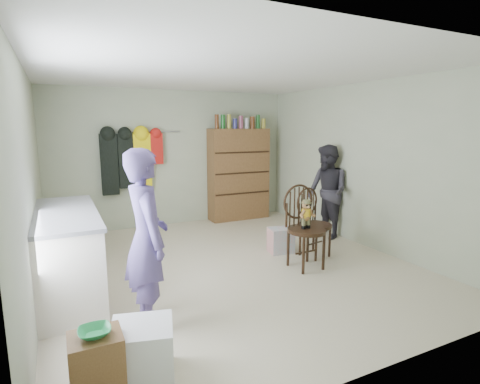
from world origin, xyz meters
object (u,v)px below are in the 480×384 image
chair_far (313,220)px  dresser (239,174)px  chair_front (304,222)px  counter (68,253)px

chair_far → dresser: size_ratio=0.47×
chair_far → dresser: 2.48m
chair_front → chair_far: (0.38, 0.31, -0.09)m
chair_front → dresser: dresser is taller
chair_front → dresser: bearing=80.4°
counter → dresser: (3.20, 2.30, 0.45)m
chair_front → dresser: 2.80m
chair_front → counter: bearing=169.2°
counter → chair_far: 3.19m
counter → chair_front: 2.85m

